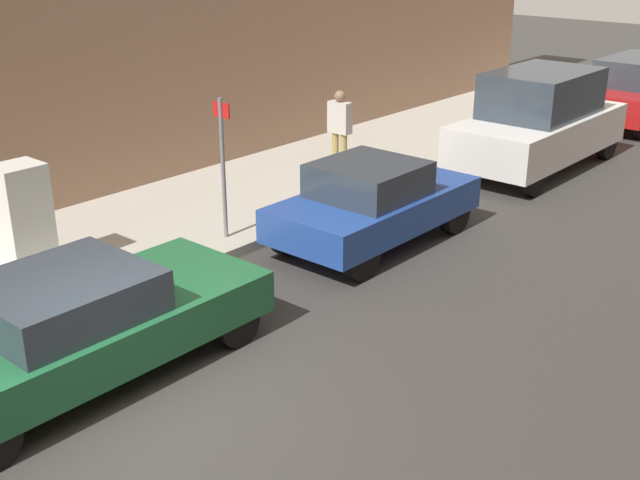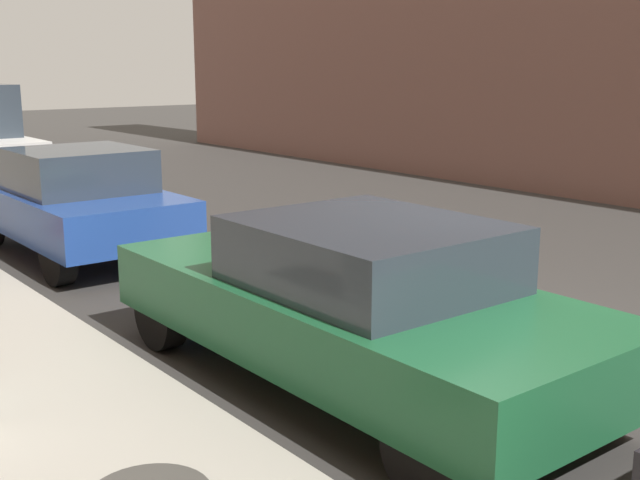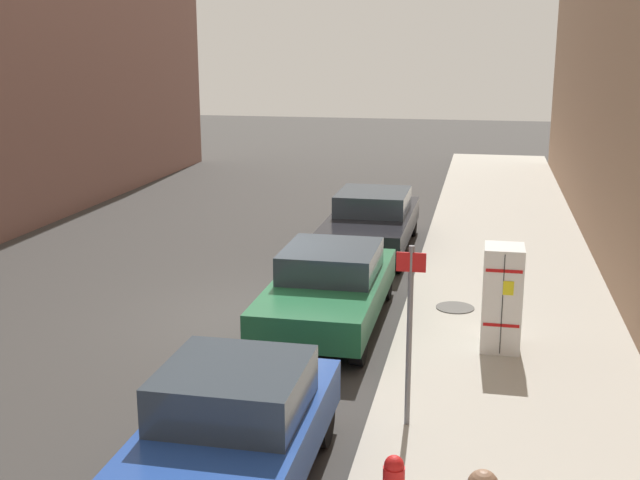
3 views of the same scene
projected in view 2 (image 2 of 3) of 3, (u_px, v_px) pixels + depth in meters
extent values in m
plane|color=#383533|center=(474.00, 352.00, 7.20)|extent=(80.00, 80.00, 0.00)
cube|color=#1E6038|center=(349.00, 312.00, 6.37)|extent=(1.86, 4.52, 0.55)
cube|color=#2D3842|center=(369.00, 253.00, 6.09)|extent=(1.64, 1.90, 0.50)
cylinder|color=black|center=(161.00, 314.00, 7.24)|extent=(0.22, 0.65, 0.65)
cylinder|color=black|center=(302.00, 284.00, 8.21)|extent=(0.22, 0.65, 0.65)
cylinder|color=black|center=(431.00, 453.00, 4.66)|extent=(0.22, 0.65, 0.65)
cylinder|color=black|center=(590.00, 386.00, 5.63)|extent=(0.22, 0.65, 0.65)
cube|color=#23479E|center=(76.00, 209.00, 10.70)|extent=(1.78, 3.84, 0.55)
cube|color=#2D3842|center=(79.00, 170.00, 10.44)|extent=(1.56, 1.61, 0.55)
cylinder|color=black|center=(92.00, 209.00, 12.23)|extent=(0.22, 0.70, 0.70)
cylinder|color=black|center=(58.00, 256.00, 9.29)|extent=(0.22, 0.70, 0.70)
cylinder|color=black|center=(174.00, 238.00, 10.21)|extent=(0.22, 0.70, 0.70)
cylinder|color=black|center=(36.00, 187.00, 14.40)|extent=(0.22, 0.71, 0.71)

